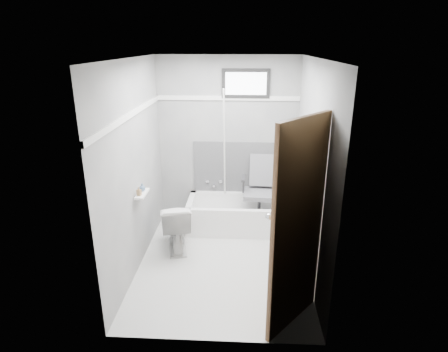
# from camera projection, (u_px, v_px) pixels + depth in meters

# --- Properties ---
(floor) EXTENTS (2.60, 2.60, 0.00)m
(floor) POSITION_uv_depth(u_px,v_px,m) (222.00, 262.00, 4.61)
(floor) COLOR white
(floor) RESTS_ON ground
(ceiling) EXTENTS (2.60, 2.60, 0.00)m
(ceiling) POSITION_uv_depth(u_px,v_px,m) (222.00, 58.00, 3.80)
(ceiling) COLOR silver
(ceiling) RESTS_ON floor
(wall_back) EXTENTS (2.00, 0.02, 2.40)m
(wall_back) POSITION_uv_depth(u_px,v_px,m) (228.00, 141.00, 5.43)
(wall_back) COLOR slate
(wall_back) RESTS_ON floor
(wall_front) EXTENTS (2.00, 0.02, 2.40)m
(wall_front) POSITION_uv_depth(u_px,v_px,m) (213.00, 222.00, 2.99)
(wall_front) COLOR slate
(wall_front) RESTS_ON floor
(wall_left) EXTENTS (0.02, 2.60, 2.40)m
(wall_left) POSITION_uv_depth(u_px,v_px,m) (135.00, 168.00, 4.26)
(wall_left) COLOR slate
(wall_left) RESTS_ON floor
(wall_right) EXTENTS (0.02, 2.60, 2.40)m
(wall_right) POSITION_uv_depth(u_px,v_px,m) (312.00, 171.00, 4.16)
(wall_right) COLOR slate
(wall_right) RESTS_ON floor
(bathtub) EXTENTS (1.50, 0.70, 0.42)m
(bathtub) POSITION_uv_depth(u_px,v_px,m) (240.00, 214.00, 5.41)
(bathtub) COLOR white
(bathtub) RESTS_ON floor
(office_chair) EXTENTS (0.56, 0.56, 0.92)m
(office_chair) POSITION_uv_depth(u_px,v_px,m) (260.00, 190.00, 5.32)
(office_chair) COLOR slate
(office_chair) RESTS_ON bathtub
(toilet) EXTENTS (0.51, 0.73, 0.65)m
(toilet) POSITION_uv_depth(u_px,v_px,m) (176.00, 226.00, 4.82)
(toilet) COLOR silver
(toilet) RESTS_ON floor
(door) EXTENTS (0.78, 0.78, 2.00)m
(door) POSITION_uv_depth(u_px,v_px,m) (334.00, 246.00, 3.02)
(door) COLOR #55331F
(door) RESTS_ON floor
(window) EXTENTS (0.66, 0.04, 0.40)m
(window) POSITION_uv_depth(u_px,v_px,m) (246.00, 83.00, 5.13)
(window) COLOR black
(window) RESTS_ON wall_back
(backerboard) EXTENTS (1.50, 0.02, 0.78)m
(backerboard) POSITION_uv_depth(u_px,v_px,m) (244.00, 168.00, 5.54)
(backerboard) COLOR #4C4C4F
(backerboard) RESTS_ON wall_back
(trim_back) EXTENTS (2.00, 0.02, 0.06)m
(trim_back) POSITION_uv_depth(u_px,v_px,m) (228.00, 98.00, 5.21)
(trim_back) COLOR white
(trim_back) RESTS_ON wall_back
(trim_left) EXTENTS (0.02, 2.60, 0.06)m
(trim_left) POSITION_uv_depth(u_px,v_px,m) (131.00, 114.00, 4.05)
(trim_left) COLOR white
(trim_left) RESTS_ON wall_left
(pole) EXTENTS (0.02, 0.47, 1.90)m
(pole) POSITION_uv_depth(u_px,v_px,m) (224.00, 156.00, 5.26)
(pole) COLOR silver
(pole) RESTS_ON bathtub
(shelf) EXTENTS (0.10, 0.32, 0.02)m
(shelf) POSITION_uv_depth(u_px,v_px,m) (142.00, 194.00, 4.33)
(shelf) COLOR white
(shelf) RESTS_ON wall_left
(soap_bottle_a) EXTENTS (0.06, 0.06, 0.10)m
(soap_bottle_a) POSITION_uv_depth(u_px,v_px,m) (139.00, 191.00, 4.23)
(soap_bottle_a) COLOR #9C784E
(soap_bottle_a) RESTS_ON shelf
(soap_bottle_b) EXTENTS (0.10, 0.10, 0.09)m
(soap_bottle_b) POSITION_uv_depth(u_px,v_px,m) (142.00, 187.00, 4.37)
(soap_bottle_b) COLOR slate
(soap_bottle_b) RESTS_ON shelf
(faucet) EXTENTS (0.26, 0.10, 0.16)m
(faucet) POSITION_uv_depth(u_px,v_px,m) (214.00, 183.00, 5.63)
(faucet) COLOR silver
(faucet) RESTS_ON wall_back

